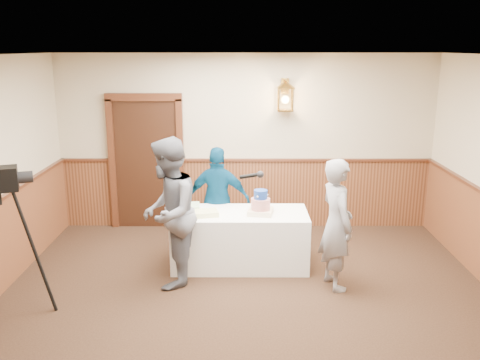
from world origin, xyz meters
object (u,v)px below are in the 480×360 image
object	(u,v)px
sheet_cake_green	(187,208)
display_table	(240,239)
tiered_cake	(261,205)
interviewer	(168,213)
baker	(336,224)
assistant_p	(218,200)
tv_camera_rig	(5,253)
sheet_cake_yellow	(206,213)

from	to	relation	value
sheet_cake_green	display_table	bearing A→B (deg)	-6.97
tiered_cake	interviewer	size ratio (longest dim) A/B	0.20
baker	assistant_p	distance (m)	1.86
assistant_p	tv_camera_rig	xyz separation A→B (m)	(-2.18, -1.93, -0.01)
tiered_cake	sheet_cake_yellow	distance (m)	0.73
sheet_cake_green	assistant_p	xyz separation A→B (m)	(0.41, 0.42, -0.02)
sheet_cake_yellow	tv_camera_rig	xyz separation A→B (m)	(-2.04, -1.29, -0.02)
tiered_cake	sheet_cake_green	size ratio (longest dim) A/B	1.06
sheet_cake_green	baker	distance (m)	2.02
sheet_cake_green	tv_camera_rig	world-z (taller)	tv_camera_rig
sheet_cake_green	baker	xyz separation A→B (m)	(1.89, -0.72, 0.02)
tiered_cake	tv_camera_rig	xyz separation A→B (m)	(-2.76, -1.37, -0.12)
tiered_cake	sheet_cake_green	bearing A→B (deg)	171.86
sheet_cake_yellow	sheet_cake_green	bearing A→B (deg)	141.82
tiered_cake	assistant_p	world-z (taller)	assistant_p
sheet_cake_yellow	display_table	bearing A→B (deg)	15.68
sheet_cake_green	interviewer	size ratio (longest dim) A/B	0.19
sheet_cake_green	sheet_cake_yellow	bearing A→B (deg)	-38.18
sheet_cake_green	tv_camera_rig	xyz separation A→B (m)	(-1.77, -1.51, -0.03)
assistant_p	tv_camera_rig	size ratio (longest dim) A/B	0.91
sheet_cake_yellow	tv_camera_rig	bearing A→B (deg)	-147.62
baker	tv_camera_rig	bearing A→B (deg)	86.85
display_table	tiered_cake	distance (m)	0.57
sheet_cake_green	assistant_p	distance (m)	0.59
sheet_cake_green	assistant_p	world-z (taller)	assistant_p
tiered_cake	baker	size ratio (longest dim) A/B	0.22
sheet_cake_yellow	baker	distance (m)	1.69
interviewer	assistant_p	world-z (taller)	interviewer
tiered_cake	interviewer	xyz separation A→B (m)	(-1.14, -0.50, 0.05)
tiered_cake	interviewer	distance (m)	1.25
assistant_p	display_table	bearing A→B (deg)	128.23
sheet_cake_yellow	sheet_cake_green	world-z (taller)	sheet_cake_green
interviewer	tv_camera_rig	xyz separation A→B (m)	(-1.62, -0.87, -0.16)
tiered_cake	assistant_p	bearing A→B (deg)	136.08
display_table	interviewer	xyz separation A→B (m)	(-0.87, -0.55, 0.55)
sheet_cake_yellow	baker	bearing A→B (deg)	-17.36
display_table	tiered_cake	world-z (taller)	tiered_cake
tv_camera_rig	sheet_cake_green	bearing A→B (deg)	18.82
tv_camera_rig	baker	bearing A→B (deg)	-9.45
tiered_cake	tv_camera_rig	bearing A→B (deg)	-153.66
tiered_cake	tv_camera_rig	world-z (taller)	tv_camera_rig
baker	interviewer	bearing A→B (deg)	72.41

